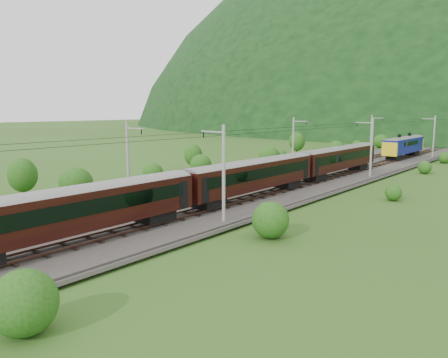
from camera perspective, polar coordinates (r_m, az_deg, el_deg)
The scene contains 14 objects.
ground at distance 40.72m, azimuth -6.81°, elevation -4.50°, with size 600.00×600.00×0.00m, color #315019.
railbed at distance 47.96m, azimuth 1.85°, elevation -2.18°, with size 14.00×220.00×0.30m, color #38332D.
track_left at distance 49.39m, azimuth -0.35°, elevation -1.58°, with size 2.40×220.00×0.27m.
track_right at distance 46.52m, azimuth 4.20°, elevation -2.28°, with size 2.40×220.00×0.27m.
catenary_left at distance 68.91m, azimuth 9.07°, elevation 4.81°, with size 2.54×192.28×8.00m.
catenary_right at distance 63.61m, azimuth 18.63°, elevation 4.09°, with size 2.54×192.28×8.00m.
overhead_wires at distance 47.09m, azimuth 1.90°, elevation 6.14°, with size 4.83×198.00×0.03m.
mountain_ridge at distance 359.58m, azimuth 15.20°, elevation 7.28°, with size 336.00×280.00×132.00m, color black.
train at distance 37.72m, azimuth -5.44°, elevation -0.54°, with size 2.70×128.49×4.67m.
hazard_post_near at distance 76.60m, azimuth 17.09°, elevation 2.30°, with size 0.14×0.14×1.36m, color red.
hazard_post_far at distance 73.39m, azimuth 16.32°, elevation 2.06°, with size 0.15×0.15×1.38m, color red.
signal at distance 72.48m, azimuth 12.68°, elevation 2.68°, with size 0.26×0.26×2.38m.
vegetation_left at distance 62.08m, azimuth -4.57°, elevation 1.94°, with size 12.23×144.43×4.75m.
vegetation_right at distance 26.48m, azimuth -2.19°, elevation -9.18°, with size 6.27×99.37×2.83m.
Camera 1 is at (28.71, -27.25, 9.54)m, focal length 35.00 mm.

